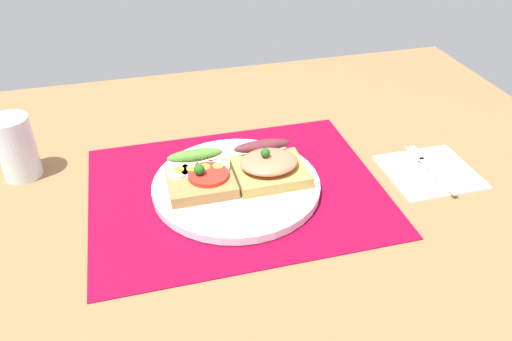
{
  "coord_description": "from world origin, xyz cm",
  "views": [
    {
      "loc": [
        -12.7,
        -59.43,
        45.16
      ],
      "look_at": [
        3.0,
        0.0,
        3.09
      ],
      "focal_mm": 35.81,
      "sensor_mm": 36.0,
      "label": 1
    }
  ],
  "objects_px": {
    "sandwich_salmon": "(269,165)",
    "drinking_glass": "(16,148)",
    "fork": "(430,167)",
    "plate": "(236,185)",
    "sandwich_egg_tomato": "(200,176)",
    "napkin": "(430,171)"
  },
  "relations": [
    {
      "from": "plate",
      "to": "sandwich_egg_tomato",
      "type": "distance_m",
      "value": 0.06
    },
    {
      "from": "sandwich_salmon",
      "to": "drinking_glass",
      "type": "bearing_deg",
      "value": 161.57
    },
    {
      "from": "plate",
      "to": "sandwich_salmon",
      "type": "relative_size",
      "value": 2.36
    },
    {
      "from": "plate",
      "to": "sandwich_salmon",
      "type": "height_order",
      "value": "sandwich_salmon"
    },
    {
      "from": "fork",
      "to": "sandwich_egg_tomato",
      "type": "bearing_deg",
      "value": 173.97
    },
    {
      "from": "sandwich_egg_tomato",
      "to": "sandwich_salmon",
      "type": "height_order",
      "value": "sandwich_salmon"
    },
    {
      "from": "sandwich_egg_tomato",
      "to": "napkin",
      "type": "relative_size",
      "value": 0.73
    },
    {
      "from": "sandwich_egg_tomato",
      "to": "sandwich_salmon",
      "type": "xyz_separation_m",
      "value": [
        0.1,
        -0.0,
        0.0
      ]
    },
    {
      "from": "napkin",
      "to": "fork",
      "type": "height_order",
      "value": "fork"
    },
    {
      "from": "sandwich_egg_tomato",
      "to": "drinking_glass",
      "type": "distance_m",
      "value": 0.28
    },
    {
      "from": "sandwich_salmon",
      "to": "drinking_glass",
      "type": "distance_m",
      "value": 0.38
    },
    {
      "from": "plate",
      "to": "napkin",
      "type": "bearing_deg",
      "value": -5.86
    },
    {
      "from": "drinking_glass",
      "to": "fork",
      "type": "bearing_deg",
      "value": -13.99
    },
    {
      "from": "sandwich_egg_tomato",
      "to": "drinking_glass",
      "type": "bearing_deg",
      "value": 155.97
    },
    {
      "from": "plate",
      "to": "drinking_glass",
      "type": "distance_m",
      "value": 0.33
    },
    {
      "from": "plate",
      "to": "sandwich_egg_tomato",
      "type": "height_order",
      "value": "sandwich_egg_tomato"
    },
    {
      "from": "plate",
      "to": "sandwich_egg_tomato",
      "type": "relative_size",
      "value": 2.51
    },
    {
      "from": "plate",
      "to": "fork",
      "type": "relative_size",
      "value": 1.8
    },
    {
      "from": "sandwich_salmon",
      "to": "drinking_glass",
      "type": "height_order",
      "value": "drinking_glass"
    },
    {
      "from": "sandwich_salmon",
      "to": "fork",
      "type": "height_order",
      "value": "sandwich_salmon"
    },
    {
      "from": "plate",
      "to": "drinking_glass",
      "type": "bearing_deg",
      "value": 158.08
    },
    {
      "from": "fork",
      "to": "drinking_glass",
      "type": "height_order",
      "value": "drinking_glass"
    }
  ]
}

